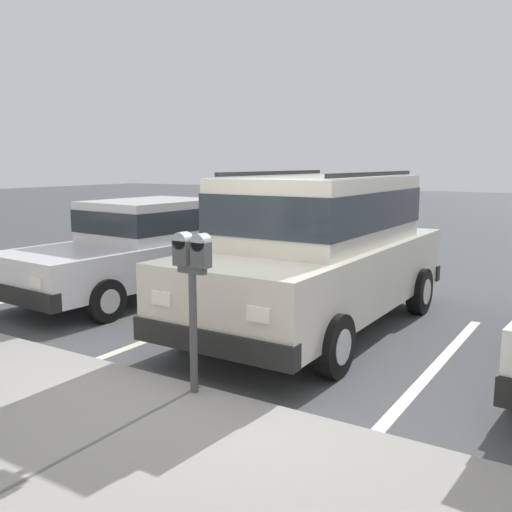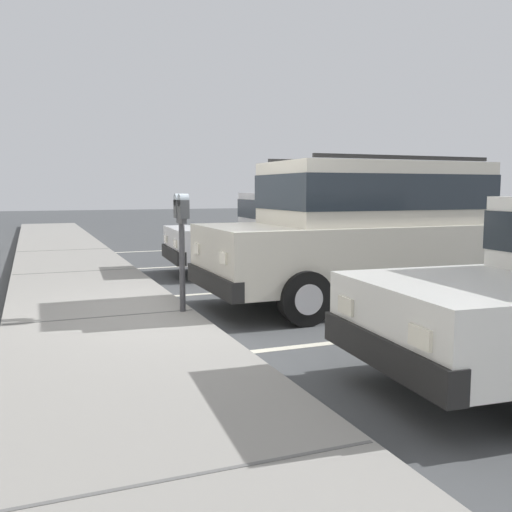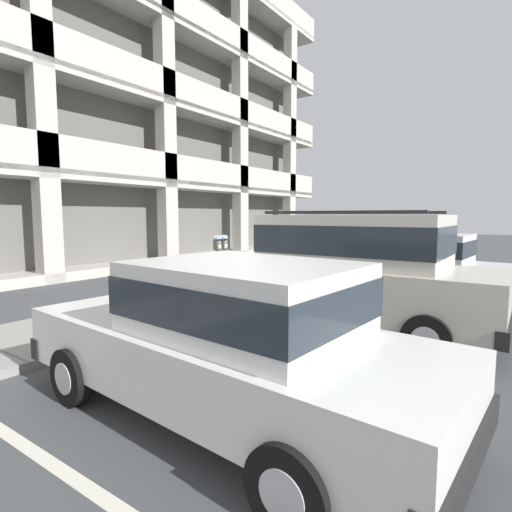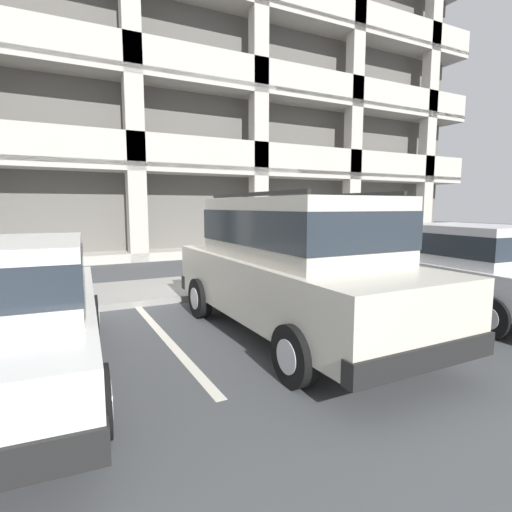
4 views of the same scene
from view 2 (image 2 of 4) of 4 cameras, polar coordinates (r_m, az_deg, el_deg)
ground_plane at (r=7.23m, az=-4.67°, el=-6.57°), size 80.00×80.00×0.10m
sidewalk at (r=6.95m, az=-15.05°, el=-6.39°), size 40.00×2.20×0.12m
parking_stall_lines at (r=9.17m, az=0.76°, el=-3.39°), size 13.01×4.80×0.01m
silver_suv at (r=8.17m, az=11.48°, el=2.91°), size 2.03×4.78×2.03m
dark_hatchback at (r=11.18m, az=3.25°, el=2.63°), size 2.04×4.58×1.54m
parking_meter_near at (r=6.92m, az=-7.45°, el=3.19°), size 0.35×0.12×1.43m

